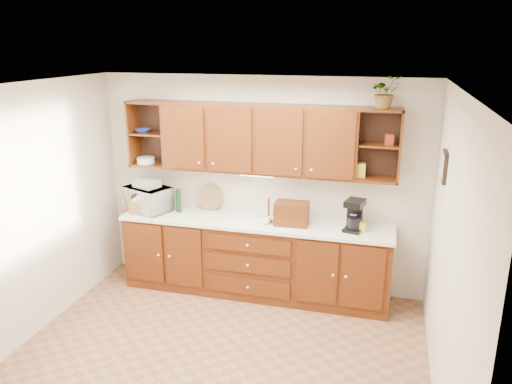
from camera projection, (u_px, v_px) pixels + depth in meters
The scene contains 26 objects.
floor at pixel (216, 360), 4.84m from camera, with size 4.00×4.00×0.00m, color #88603E.
ceiling at pixel (209, 88), 4.09m from camera, with size 4.00×4.00×0.00m, color white.
back_wall at pixel (261, 184), 6.08m from camera, with size 4.00×4.00×0.00m, color beige.
left_wall at pixel (23, 216), 4.96m from camera, with size 3.50×3.50×0.00m, color beige.
right_wall at pixel (449, 260), 3.97m from camera, with size 3.50×3.50×0.00m, color beige.
base_cabinets at pixel (255, 258), 6.05m from camera, with size 3.20×0.60×0.90m, color #3D1506.
countertop at pixel (255, 222), 5.91m from camera, with size 3.24×0.64×0.04m, color white.
upper_cabinets at pixel (259, 139), 5.76m from camera, with size 3.20×0.33×0.80m.
undercabinet_light at pixel (257, 175), 5.84m from camera, with size 0.40×0.05×0.03m, color white.
framed_picture at pixel (444, 167), 4.65m from camera, with size 0.03×0.24×0.30m, color black.
wicker_basket at pixel (138, 207), 6.16m from camera, with size 0.23×0.23×0.14m, color olive.
microwave at pixel (148, 199), 6.20m from camera, with size 0.55×0.37×0.31m, color silver.
towel_stack at pixel (147, 183), 6.15m from camera, with size 0.30×0.22×0.09m, color #D1C562.
wine_bottle at pixel (179, 201), 6.15m from camera, with size 0.07×0.07×0.29m, color black.
woven_tray at pixel (210, 209), 6.28m from camera, with size 0.32×0.32×0.02m, color olive.
bread_box at pixel (292, 214), 5.73m from camera, with size 0.38×0.24×0.27m, color #3D1506.
mug_tree at pixel (269, 218), 5.84m from camera, with size 0.27×0.26×0.29m.
canister_red at pixel (284, 216), 5.87m from camera, with size 0.12×0.12×0.13m, color maroon.
canister_white at pixel (353, 221), 5.63m from camera, with size 0.08×0.08×0.17m, color white.
canister_yellow at pixel (362, 227), 5.53m from camera, with size 0.09×0.09×0.11m, color yellow.
coffee_maker at pixel (354, 215), 5.55m from camera, with size 0.24×0.29×0.36m.
bowl_stack at pixel (143, 131), 6.11m from camera, with size 0.18×0.18×0.04m, color navy.
plate_stack at pixel (146, 160), 6.20m from camera, with size 0.22×0.22×0.07m, color white.
pantry_box_yellow at pixel (361, 170), 5.52m from camera, with size 0.09×0.07×0.16m, color yellow.
pantry_box_red at pixel (389, 140), 5.34m from camera, with size 0.08×0.07×0.12m, color maroon.
potted_plant at pixel (385, 92), 5.20m from camera, with size 0.31×0.27×0.34m, color #999999.
Camera 1 is at (1.46, -3.92, 2.97)m, focal length 35.00 mm.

